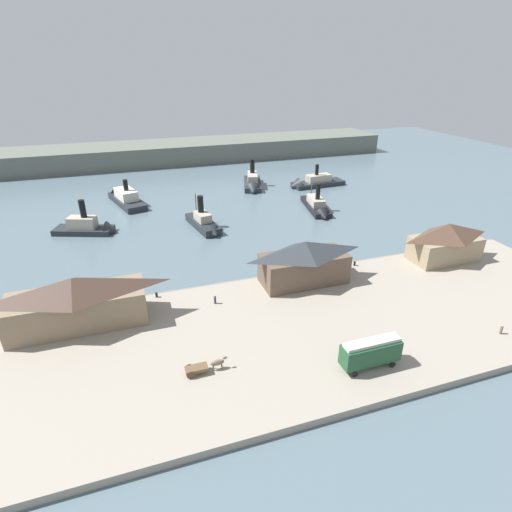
{
  "coord_description": "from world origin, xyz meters",
  "views": [
    {
      "loc": [
        -28.13,
        -71.75,
        40.64
      ],
      "look_at": [
        -2.65,
        3.93,
        2.0
      ],
      "focal_mm": 28.71,
      "sensor_mm": 36.0,
      "label": 1
    }
  ],
  "objects_px": {
    "ferry_shed_east_terminal": "(446,242)",
    "pedestrian_near_cart": "(215,300)",
    "ferry_shed_customs_shed": "(304,262)",
    "mooring_post_center_east": "(355,264)",
    "mooring_post_center_west": "(157,295)",
    "ferry_shed_central_terminal": "(76,301)",
    "ferry_departing_north": "(318,207)",
    "street_tram": "(371,352)",
    "ferry_approaching_west": "(253,183)",
    "ferry_moored_west": "(90,227)",
    "ferry_mid_harbor": "(205,224)",
    "pedestrian_near_east_shed": "(501,330)",
    "ferry_outer_harbor": "(124,197)",
    "ferry_near_quay": "(312,183)",
    "horse_cart": "(204,367)"
  },
  "relations": [
    {
      "from": "ferry_shed_central_terminal",
      "to": "pedestrian_near_east_shed",
      "type": "bearing_deg",
      "value": -20.78
    },
    {
      "from": "ferry_shed_east_terminal",
      "to": "ferry_outer_harbor",
      "type": "relative_size",
      "value": 0.68
    },
    {
      "from": "ferry_shed_customs_shed",
      "to": "ferry_near_quay",
      "type": "height_order",
      "value": "ferry_shed_customs_shed"
    },
    {
      "from": "pedestrian_near_east_shed",
      "to": "mooring_post_center_west",
      "type": "distance_m",
      "value": 58.14
    },
    {
      "from": "ferry_shed_east_terminal",
      "to": "pedestrian_near_cart",
      "type": "distance_m",
      "value": 51.16
    },
    {
      "from": "ferry_shed_east_terminal",
      "to": "ferry_mid_harbor",
      "type": "relative_size",
      "value": 0.87
    },
    {
      "from": "pedestrian_near_cart",
      "to": "ferry_departing_north",
      "type": "xyz_separation_m",
      "value": [
        40.77,
        41.43,
        -0.66
      ]
    },
    {
      "from": "ferry_shed_east_terminal",
      "to": "ferry_departing_north",
      "type": "distance_m",
      "value": 41.3
    },
    {
      "from": "ferry_near_quay",
      "to": "pedestrian_near_cart",
      "type": "bearing_deg",
      "value": -127.52
    },
    {
      "from": "ferry_shed_central_terminal",
      "to": "pedestrian_near_cart",
      "type": "height_order",
      "value": "ferry_shed_central_terminal"
    },
    {
      "from": "pedestrian_near_east_shed",
      "to": "ferry_outer_harbor",
      "type": "distance_m",
      "value": 105.9
    },
    {
      "from": "mooring_post_center_west",
      "to": "ferry_shed_central_terminal",
      "type": "bearing_deg",
      "value": -159.85
    },
    {
      "from": "ferry_shed_east_terminal",
      "to": "ferry_mid_harbor",
      "type": "distance_m",
      "value": 57.74
    },
    {
      "from": "ferry_shed_customs_shed",
      "to": "mooring_post_center_east",
      "type": "xyz_separation_m",
      "value": [
        13.15,
        2.83,
        -3.89
      ]
    },
    {
      "from": "ferry_mid_harbor",
      "to": "ferry_near_quay",
      "type": "bearing_deg",
      "value": 32.0
    },
    {
      "from": "horse_cart",
      "to": "ferry_approaching_west",
      "type": "xyz_separation_m",
      "value": [
        35.77,
        87.12,
        -0.48
      ]
    },
    {
      "from": "ferry_shed_central_terminal",
      "to": "ferry_approaching_west",
      "type": "distance_m",
      "value": 87.2
    },
    {
      "from": "ferry_shed_customs_shed",
      "to": "pedestrian_near_cart",
      "type": "height_order",
      "value": "ferry_shed_customs_shed"
    },
    {
      "from": "ferry_shed_customs_shed",
      "to": "ferry_moored_west",
      "type": "xyz_separation_m",
      "value": [
        -40.35,
        42.74,
        -3.99
      ]
    },
    {
      "from": "pedestrian_near_east_shed",
      "to": "ferry_outer_harbor",
      "type": "bearing_deg",
      "value": 120.37
    },
    {
      "from": "ferry_departing_north",
      "to": "ferry_approaching_west",
      "type": "height_order",
      "value": "ferry_approaching_west"
    },
    {
      "from": "ferry_shed_customs_shed",
      "to": "ferry_departing_north",
      "type": "xyz_separation_m",
      "value": [
        22.54,
        39.14,
        -4.23
      ]
    },
    {
      "from": "ferry_shed_central_terminal",
      "to": "pedestrian_near_cart",
      "type": "relative_size",
      "value": 12.89
    },
    {
      "from": "mooring_post_center_west",
      "to": "ferry_mid_harbor",
      "type": "bearing_deg",
      "value": 63.75
    },
    {
      "from": "mooring_post_center_east",
      "to": "ferry_near_quay",
      "type": "relative_size",
      "value": 0.04
    },
    {
      "from": "horse_cart",
      "to": "ferry_shed_east_terminal",
      "type": "bearing_deg",
      "value": 18.02
    },
    {
      "from": "ferry_shed_customs_shed",
      "to": "ferry_departing_north",
      "type": "relative_size",
      "value": 0.84
    },
    {
      "from": "ferry_shed_east_terminal",
      "to": "mooring_post_center_east",
      "type": "xyz_separation_m",
      "value": [
        -19.63,
        3.49,
        -3.77
      ]
    },
    {
      "from": "ferry_shed_east_terminal",
      "to": "mooring_post_center_east",
      "type": "distance_m",
      "value": 20.29
    },
    {
      "from": "ferry_shed_customs_shed",
      "to": "mooring_post_center_east",
      "type": "height_order",
      "value": "ferry_shed_customs_shed"
    },
    {
      "from": "ferry_shed_east_terminal",
      "to": "horse_cart",
      "type": "height_order",
      "value": "ferry_shed_east_terminal"
    },
    {
      "from": "ferry_outer_harbor",
      "to": "ferry_near_quay",
      "type": "xyz_separation_m",
      "value": [
        62.97,
        -2.67,
        -0.36
      ]
    },
    {
      "from": "ferry_moored_west",
      "to": "ferry_mid_harbor",
      "type": "bearing_deg",
      "value": -13.72
    },
    {
      "from": "street_tram",
      "to": "pedestrian_near_east_shed",
      "type": "distance_m",
      "value": 24.14
    },
    {
      "from": "pedestrian_near_east_shed",
      "to": "ferry_departing_north",
      "type": "distance_m",
      "value": 64.61
    },
    {
      "from": "street_tram",
      "to": "ferry_approaching_west",
      "type": "relative_size",
      "value": 0.45
    },
    {
      "from": "pedestrian_near_east_shed",
      "to": "street_tram",
      "type": "bearing_deg",
      "value": 179.81
    },
    {
      "from": "horse_cart",
      "to": "ferry_mid_harbor",
      "type": "relative_size",
      "value": 0.35
    },
    {
      "from": "street_tram",
      "to": "ferry_approaching_west",
      "type": "bearing_deg",
      "value": 81.88
    },
    {
      "from": "mooring_post_center_west",
      "to": "ferry_near_quay",
      "type": "xyz_separation_m",
      "value": [
        59.98,
        59.99,
        -0.38
      ]
    },
    {
      "from": "ferry_shed_central_terminal",
      "to": "ferry_outer_harbor",
      "type": "height_order",
      "value": "ferry_shed_central_terminal"
    },
    {
      "from": "ferry_moored_west",
      "to": "ferry_departing_north",
      "type": "bearing_deg",
      "value": -3.27
    },
    {
      "from": "street_tram",
      "to": "ferry_approaching_west",
      "type": "height_order",
      "value": "ferry_approaching_west"
    },
    {
      "from": "mooring_post_center_east",
      "to": "ferry_departing_north",
      "type": "bearing_deg",
      "value": 75.51
    },
    {
      "from": "ferry_mid_harbor",
      "to": "ferry_approaching_west",
      "type": "bearing_deg",
      "value": 53.62
    },
    {
      "from": "pedestrian_near_east_shed",
      "to": "mooring_post_center_east",
      "type": "xyz_separation_m",
      "value": [
        -9.51,
        28.29,
        -0.28
      ]
    },
    {
      "from": "ferry_shed_east_terminal",
      "to": "ferry_moored_west",
      "type": "xyz_separation_m",
      "value": [
        -73.13,
        43.4,
        -3.87
      ]
    },
    {
      "from": "ferry_mid_harbor",
      "to": "ferry_departing_north",
      "type": "distance_m",
      "value": 34.55
    },
    {
      "from": "ferry_shed_customs_shed",
      "to": "ferry_mid_harbor",
      "type": "height_order",
      "value": "ferry_shed_customs_shed"
    },
    {
      "from": "ferry_shed_customs_shed",
      "to": "ferry_shed_east_terminal",
      "type": "relative_size",
      "value": 1.14
    }
  ]
}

